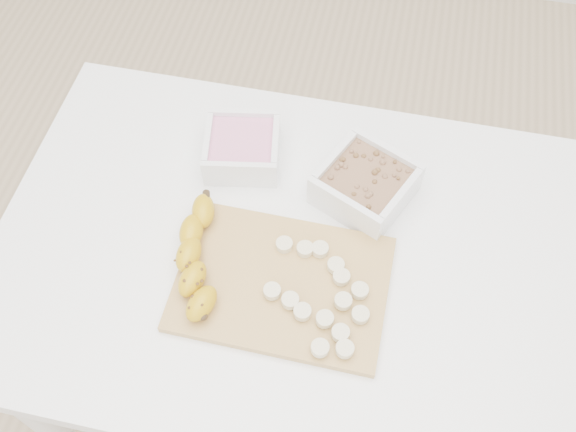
% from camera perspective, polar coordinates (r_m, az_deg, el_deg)
% --- Properties ---
extents(ground, '(3.50, 3.50, 0.00)m').
position_cam_1_polar(ground, '(1.79, -0.21, -14.89)').
color(ground, '#C6AD89').
rests_on(ground, ground).
extents(table, '(1.00, 0.70, 0.75)m').
position_cam_1_polar(table, '(1.18, -0.31, -5.27)').
color(table, white).
rests_on(table, ground).
extents(bowl_yogurt, '(0.15, 0.15, 0.06)m').
position_cam_1_polar(bowl_yogurt, '(1.18, -4.09, 6.10)').
color(bowl_yogurt, white).
rests_on(bowl_yogurt, table).
extents(bowl_granola, '(0.20, 0.20, 0.07)m').
position_cam_1_polar(bowl_granola, '(1.13, 6.91, 2.85)').
color(bowl_granola, white).
rests_on(bowl_granola, table).
extents(cutting_board, '(0.35, 0.25, 0.01)m').
position_cam_1_polar(cutting_board, '(1.06, -0.54, -6.01)').
color(cutting_board, tan).
rests_on(cutting_board, table).
extents(banana, '(0.07, 0.23, 0.04)m').
position_cam_1_polar(banana, '(1.06, -8.05, -3.74)').
color(banana, '#BD900D').
rests_on(banana, cutting_board).
extents(banana_slices, '(0.17, 0.20, 0.02)m').
position_cam_1_polar(banana_slices, '(1.03, 3.10, -7.05)').
color(banana_slices, beige).
rests_on(banana_slices, cutting_board).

